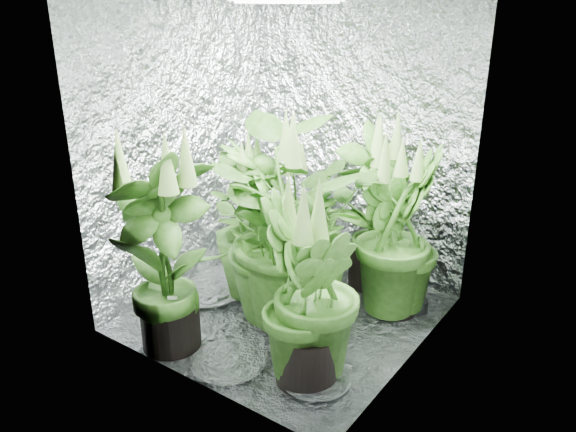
# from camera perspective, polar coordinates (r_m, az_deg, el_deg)

# --- Properties ---
(ground) EXTENTS (1.60, 1.60, 0.00)m
(ground) POSITION_cam_1_polar(r_m,az_deg,el_deg) (3.49, -0.13, -9.84)
(ground) COLOR silver
(ground) RESTS_ON ground
(walls) EXTENTS (1.62, 1.62, 2.00)m
(walls) POSITION_cam_1_polar(r_m,az_deg,el_deg) (3.10, -0.14, 6.20)
(walls) COLOR silver
(walls) RESTS_ON ground
(plant_a) EXTENTS (1.03, 1.03, 0.98)m
(plant_a) POSITION_cam_1_polar(r_m,az_deg,el_deg) (3.74, 1.45, 0.31)
(plant_a) COLOR black
(plant_a) RESTS_ON ground
(plant_b) EXTENTS (0.76, 0.76, 1.16)m
(plant_b) POSITION_cam_1_polar(r_m,az_deg,el_deg) (3.65, 8.89, 0.51)
(plant_b) COLOR black
(plant_b) RESTS_ON ground
(plant_c) EXTENTS (0.63, 0.63, 1.11)m
(plant_c) POSITION_cam_1_polar(r_m,az_deg,el_deg) (3.36, 11.24, -1.81)
(plant_c) COLOR black
(plant_c) RESTS_ON ground
(plant_d) EXTENTS (0.74, 0.74, 1.07)m
(plant_d) POSITION_cam_1_polar(r_m,az_deg,el_deg) (3.48, -3.18, -0.90)
(plant_d) COLOR black
(plant_d) RESTS_ON ground
(plant_e) EXTENTS (1.14, 1.14, 1.24)m
(plant_e) POSITION_cam_1_polar(r_m,az_deg,el_deg) (3.14, -0.55, -1.40)
(plant_e) COLOR black
(plant_e) RESTS_ON ground
(plant_f) EXTENTS (0.72, 0.72, 1.23)m
(plant_f) POSITION_cam_1_polar(r_m,az_deg,el_deg) (3.00, -12.45, -3.67)
(plant_f) COLOR black
(plant_f) RESTS_ON ground
(plant_g) EXTENTS (0.63, 0.63, 1.07)m
(plant_g) POSITION_cam_1_polar(r_m,az_deg,el_deg) (2.70, 2.06, -8.09)
(plant_g) COLOR black
(plant_g) RESTS_ON ground
(circulation_fan) EXTENTS (0.18, 0.28, 0.34)m
(circulation_fan) POSITION_cam_1_polar(r_m,az_deg,el_deg) (3.54, 12.62, -7.25)
(circulation_fan) COLOR black
(circulation_fan) RESTS_ON ground
(plant_label) EXTENTS (0.06, 0.05, 0.08)m
(plant_label) POSITION_cam_1_polar(r_m,az_deg,el_deg) (3.06, -11.64, -8.71)
(plant_label) COLOR white
(plant_label) RESTS_ON plant_f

